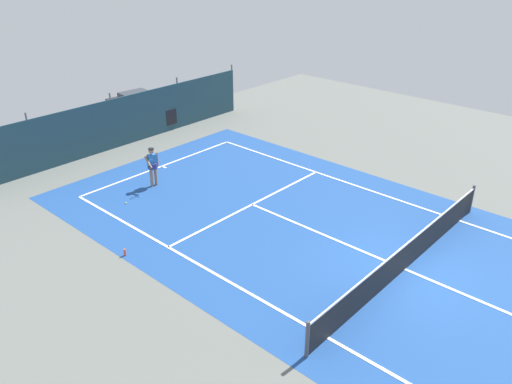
# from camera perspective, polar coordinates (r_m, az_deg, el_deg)

# --- Properties ---
(ground_plane) EXTENTS (36.00, 36.00, 0.00)m
(ground_plane) POSITION_cam_1_polar(r_m,az_deg,el_deg) (16.77, 16.07, -8.20)
(ground_plane) COLOR slate
(court_surface) EXTENTS (11.02, 26.60, 0.01)m
(court_surface) POSITION_cam_1_polar(r_m,az_deg,el_deg) (16.76, 16.08, -8.20)
(court_surface) COLOR #1E478C
(court_surface) RESTS_ON ground
(tennis_net) EXTENTS (10.12, 0.10, 1.10)m
(tennis_net) POSITION_cam_1_polar(r_m,az_deg,el_deg) (16.49, 16.29, -6.74)
(tennis_net) COLOR black
(tennis_net) RESTS_ON ground
(back_fence) EXTENTS (16.30, 0.98, 2.70)m
(back_fence) POSITION_cam_1_polar(r_m,az_deg,el_deg) (26.37, -15.86, 6.38)
(back_fence) COLOR #1E3D4C
(back_fence) RESTS_ON ground
(tennis_player) EXTENTS (0.78, 0.70, 1.64)m
(tennis_player) POSITION_cam_1_polar(r_m,az_deg,el_deg) (21.35, -11.36, 3.03)
(tennis_player) COLOR #9E7051
(tennis_player) RESTS_ON ground
(tennis_ball_near_player) EXTENTS (0.07, 0.07, 0.07)m
(tennis_ball_near_player) POSITION_cam_1_polar(r_m,az_deg,el_deg) (25.74, -3.91, 5.35)
(tennis_ball_near_player) COLOR #CCDB33
(tennis_ball_near_player) RESTS_ON ground
(tennis_ball_midcourt) EXTENTS (0.07, 0.07, 0.07)m
(tennis_ball_midcourt) POSITION_cam_1_polar(r_m,az_deg,el_deg) (20.49, -14.18, -1.18)
(tennis_ball_midcourt) COLOR #CCDB33
(tennis_ball_midcourt) RESTS_ON ground
(parked_car) EXTENTS (2.25, 4.32, 1.68)m
(parked_car) POSITION_cam_1_polar(r_m,az_deg,el_deg) (29.15, -12.67, 8.97)
(parked_car) COLOR black
(parked_car) RESTS_ON ground
(water_bottle) EXTENTS (0.08, 0.08, 0.24)m
(water_bottle) POSITION_cam_1_polar(r_m,az_deg,el_deg) (17.23, -14.28, -6.47)
(water_bottle) COLOR #D84C38
(water_bottle) RESTS_ON ground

